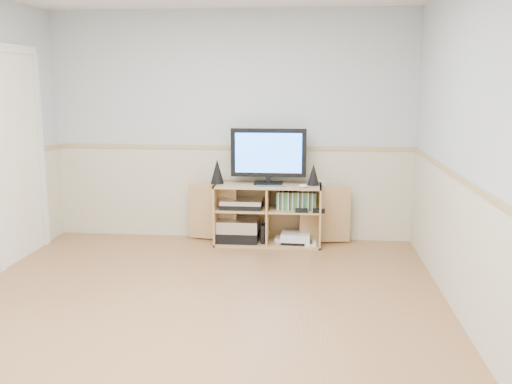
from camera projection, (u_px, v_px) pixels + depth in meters
room at (183, 152)px, 4.19m from camera, size 4.04×4.54×2.54m
media_cabinet at (268, 213)px, 6.20m from camera, size 1.78×0.43×0.65m
monitor at (268, 154)px, 6.08m from camera, size 0.81×0.18×0.60m
speaker_left at (217, 171)px, 6.14m from camera, size 0.14×0.14×0.27m
speaker_right at (313, 174)px, 6.04m from camera, size 0.13×0.13×0.23m
keyboard at (270, 186)px, 5.95m from camera, size 0.30×0.14×0.01m
mouse at (303, 186)px, 5.91m from camera, size 0.11×0.09×0.04m
av_components at (240, 223)px, 6.20m from camera, size 0.52×0.33×0.47m
game_consoles at (295, 238)px, 6.16m from camera, size 0.45×0.30×0.11m
game_cases at (296, 201)px, 6.07m from camera, size 0.42×0.13×0.19m
wall_outlet at (322, 187)px, 6.26m from camera, size 0.12×0.03×0.12m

